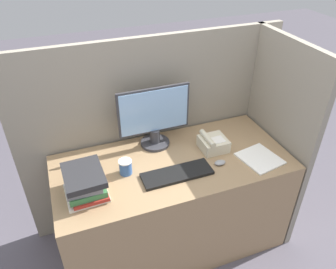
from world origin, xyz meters
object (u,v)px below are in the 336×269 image
keyboard (177,174)px  coffee_cup (126,167)px  monitor (154,119)px  book_stack (85,183)px  mouse (220,163)px  desk_telephone (213,143)px

keyboard → coffee_cup: size_ratio=4.58×
keyboard → coffee_cup: 0.32m
monitor → book_stack: 0.63m
monitor → book_stack: (-0.53, -0.33, -0.13)m
monitor → mouse: size_ratio=6.49×
mouse → book_stack: 0.85m
coffee_cup → book_stack: (-0.26, -0.10, 0.03)m
coffee_cup → desk_telephone: desk_telephone is taller
coffee_cup → book_stack: size_ratio=0.35×
keyboard → mouse: mouse is taller
mouse → monitor: bearing=131.5°
monitor → mouse: monitor is taller
mouse → book_stack: (-0.85, 0.03, 0.07)m
mouse → coffee_cup: size_ratio=0.79×
keyboard → coffee_cup: bearing=155.8°
keyboard → mouse: (0.30, 0.00, 0.00)m
coffee_cup → book_stack: bearing=-159.5°
monitor → desk_telephone: size_ratio=2.73×
book_stack → keyboard: bearing=-3.5°
keyboard → book_stack: (-0.55, 0.03, 0.07)m
desk_telephone → mouse: bearing=-100.5°
coffee_cup → monitor: bearing=40.8°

